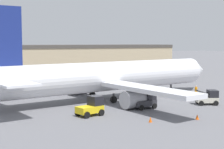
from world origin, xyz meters
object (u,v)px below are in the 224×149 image
object	(u,v)px
airplane	(106,77)
safety_cone_near	(150,120)
belt_loader_truck	(208,98)
pushback_tug	(145,100)
baggage_tug	(91,107)
ground_crew_worker	(196,91)
safety_cone_far	(197,117)

from	to	relation	value
airplane	safety_cone_near	size ratio (longest dim) A/B	72.11
belt_loader_truck	pushback_tug	world-z (taller)	pushback_tug
baggage_tug	belt_loader_truck	bearing A→B (deg)	-16.60
airplane	belt_loader_truck	world-z (taller)	airplane
ground_crew_worker	pushback_tug	world-z (taller)	pushback_tug
airplane	ground_crew_worker	world-z (taller)	airplane
airplane	safety_cone_far	world-z (taller)	airplane
ground_crew_worker	pushback_tug	distance (m)	11.55
ground_crew_worker	safety_cone_far	xyz separation A→B (m)	(-9.62, -11.11, -0.62)
safety_cone_far	ground_crew_worker	bearing A→B (deg)	49.14
ground_crew_worker	safety_cone_far	size ratio (longest dim) A/B	3.04
pushback_tug	safety_cone_far	bearing A→B (deg)	-85.47
airplane	safety_cone_near	bearing A→B (deg)	-106.47
baggage_tug	safety_cone_near	bearing A→B (deg)	-68.69
airplane	safety_cone_far	distance (m)	15.61
airplane	baggage_tug	world-z (taller)	airplane
baggage_tug	safety_cone_near	distance (m)	6.83
belt_loader_truck	airplane	bearing A→B (deg)	163.28
belt_loader_truck	ground_crew_worker	bearing A→B (deg)	89.63
pushback_tug	safety_cone_far	distance (m)	7.81
belt_loader_truck	baggage_tug	bearing A→B (deg)	-157.29
ground_crew_worker	safety_cone_far	distance (m)	14.71
belt_loader_truck	safety_cone_near	world-z (taller)	belt_loader_truck
airplane	safety_cone_far	xyz separation A→B (m)	(2.88, -15.06, -2.92)
baggage_tug	safety_cone_far	xyz separation A→B (m)	(8.81, -6.81, -0.68)
safety_cone_far	baggage_tug	bearing A→B (deg)	142.30
ground_crew_worker	belt_loader_truck	xyz separation A→B (m)	(-2.57, -5.19, -0.01)
baggage_tug	pushback_tug	size ratio (longest dim) A/B	1.02
airplane	pushback_tug	xyz separation A→B (m)	(1.48, -7.41, -2.27)
ground_crew_worker	baggage_tug	size ratio (longest dim) A/B	0.54
airplane	belt_loader_truck	size ratio (longest dim) A/B	12.79
baggage_tug	ground_crew_worker	bearing A→B (deg)	-0.24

